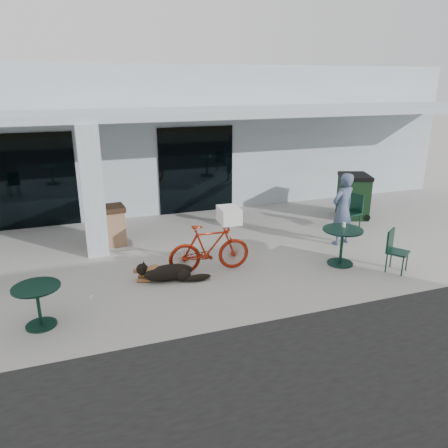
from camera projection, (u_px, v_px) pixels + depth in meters
name	position (u px, v px, depth m)	size (l,w,h in m)	color
ground	(181.00, 283.00, 9.15)	(80.00, 80.00, 0.00)	#A3A19A
building	(122.00, 131.00, 16.04)	(22.00, 7.00, 4.50)	silver
storefront_glass_left	(24.00, 182.00, 12.17)	(2.80, 0.06, 2.70)	black
storefront_glass_right	(196.00, 170.00, 13.75)	(2.40, 0.06, 2.70)	black
column	(92.00, 192.00, 10.24)	(0.50, 0.50, 3.12)	silver
overhang	(143.00, 114.00, 11.36)	(22.00, 2.80, 0.18)	silver
bicycle	(209.00, 248.00, 9.58)	(0.51, 1.82, 1.10)	maroon
laundry_basket	(229.00, 215.00, 9.47)	(0.58, 0.43, 0.34)	white
dog	(169.00, 272.00, 9.23)	(1.21, 0.40, 0.40)	black
cup_near_dog	(92.00, 298.00, 8.44)	(0.07, 0.07, 0.09)	white
cafe_table_near	(39.00, 306.00, 7.46)	(0.80, 0.80, 0.75)	#123629
cafe_table_far	(341.00, 247.00, 9.99)	(0.91, 0.91, 0.85)	#123629
cafe_chair_far_a	(398.00, 252.00, 9.58)	(0.43, 0.47, 0.94)	#123629
cafe_chair_far_b	(351.00, 212.00, 12.29)	(0.46, 0.50, 1.01)	#123629
person	(343.00, 209.00, 11.10)	(0.68, 0.45, 1.86)	#465677
cup_on_table	(344.00, 225.00, 10.00)	(0.07, 0.07, 0.10)	white
trash_receptacle	(113.00, 225.00, 11.15)	(0.61, 0.61, 1.04)	#8B6448
wheeled_bin	(353.00, 196.00, 13.40)	(0.82, 1.05, 1.34)	black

